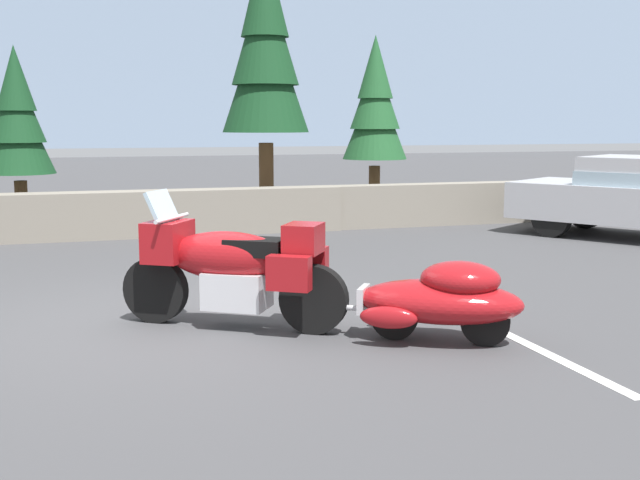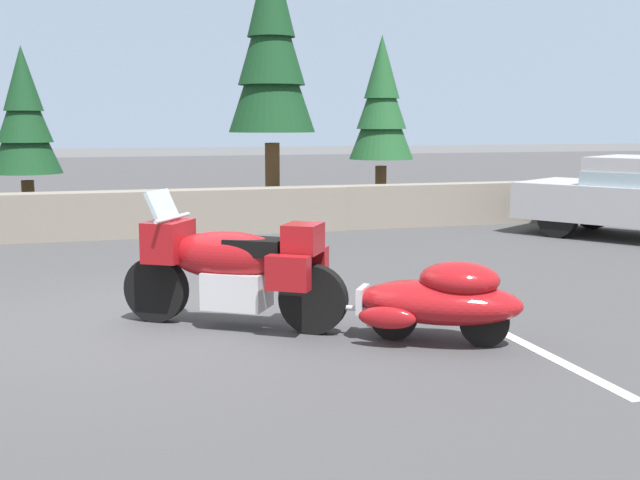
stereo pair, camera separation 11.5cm
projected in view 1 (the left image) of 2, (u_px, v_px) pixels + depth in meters
The scene contains 9 objects.
ground_plane at pixel (152, 323), 7.98m from camera, with size 80.00×80.00×0.00m, color #424244.
stone_guard_wall at pixel (123, 215), 13.88m from camera, with size 24.00×0.59×0.81m.
distant_ridgeline at pixel (77, 73), 97.88m from camera, with size 240.00×80.00×16.00m, color #7F93AD.
touring_motorcycle at pixel (231, 265), 7.74m from camera, with size 2.02×1.47×1.33m.
car_shaped_trailer at pixel (441, 298), 7.24m from camera, with size 2.05×1.49×0.76m.
pine_tree_tall at pixel (265, 46), 15.45m from camera, with size 1.70×1.70×5.51m.
pine_tree_secondary at pixel (17, 117), 14.02m from camera, with size 1.25×1.25×3.33m.
pine_tree_far_right at pixel (375, 104), 16.52m from camera, with size 1.34×1.34×3.77m.
parking_stripe_marker at pixel (512, 336), 7.48m from camera, with size 0.12×3.60×0.01m, color silver.
Camera 1 is at (-0.67, -7.92, 1.99)m, focal length 44.81 mm.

